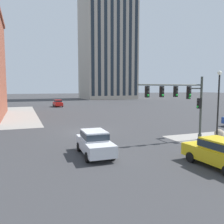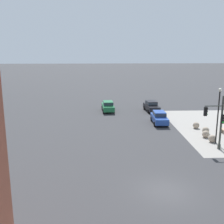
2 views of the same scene
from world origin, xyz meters
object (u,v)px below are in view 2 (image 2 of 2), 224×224
(car_main_southbound_near, at_px, (108,106))
(car_cross_westbound, at_px, (151,106))
(bollard_sphere_curb_d, at_px, (196,125))
(car_cross_eastbound, at_px, (159,117))
(street_lamp_corner_near, at_px, (218,110))
(bollard_sphere_curb_a, at_px, (212,139))
(bollard_sphere_curb_c, at_px, (206,130))
(bollard_sphere_curb_b, at_px, (206,134))

(car_main_southbound_near, xyz_separation_m, car_cross_westbound, (-0.22, -7.06, 0.00))
(bollard_sphere_curb_d, height_order, car_cross_eastbound, car_cross_eastbound)
(car_cross_westbound, bearing_deg, car_cross_eastbound, 177.80)
(car_cross_eastbound, height_order, car_cross_westbound, same)
(bollard_sphere_curb_d, bearing_deg, street_lamp_corner_near, -178.06)
(bollard_sphere_curb_d, bearing_deg, car_cross_westbound, 21.55)
(bollard_sphere_curb_a, distance_m, car_cross_westbound, 15.89)
(car_cross_westbound, bearing_deg, bollard_sphere_curb_c, -160.35)
(bollard_sphere_curb_c, height_order, car_main_southbound_near, car_main_southbound_near)
(street_lamp_corner_near, bearing_deg, car_main_southbound_near, 34.95)
(bollard_sphere_curb_c, xyz_separation_m, bollard_sphere_curb_d, (2.24, 0.42, 0.00))
(bollard_sphere_curb_d, bearing_deg, bollard_sphere_curb_c, -169.38)
(street_lamp_corner_near, bearing_deg, car_cross_westbound, 14.73)
(bollard_sphere_curb_b, distance_m, bollard_sphere_curb_d, 3.74)
(bollard_sphere_curb_a, bearing_deg, car_cross_eastbound, 28.57)
(car_cross_westbound, bearing_deg, bollard_sphere_curb_a, -165.52)
(street_lamp_corner_near, height_order, car_cross_eastbound, street_lamp_corner_near)
(bollard_sphere_curb_c, xyz_separation_m, car_main_southbound_near, (12.50, 11.45, 0.51))
(bollard_sphere_curb_a, relative_size, car_cross_westbound, 0.18)
(bollard_sphere_curb_a, relative_size, car_cross_eastbound, 0.19)
(bollard_sphere_curb_d, distance_m, street_lamp_corner_near, 6.69)
(street_lamp_corner_near, bearing_deg, car_cross_eastbound, 28.27)
(bollard_sphere_curb_c, bearing_deg, street_lamp_corner_near, 176.40)
(car_main_southbound_near, height_order, car_cross_eastbound, same)
(bollard_sphere_curb_d, xyz_separation_m, car_cross_eastbound, (2.49, 4.26, 0.51))
(bollard_sphere_curb_a, bearing_deg, car_main_southbound_near, 35.26)
(street_lamp_corner_near, height_order, car_main_southbound_near, street_lamp_corner_near)
(car_main_southbound_near, bearing_deg, street_lamp_corner_near, -145.05)
(bollard_sphere_curb_b, height_order, car_cross_eastbound, car_cross_eastbound)
(car_main_southbound_near, bearing_deg, car_cross_westbound, -91.78)
(bollard_sphere_curb_b, bearing_deg, car_main_southbound_near, 37.87)
(bollard_sphere_curb_a, xyz_separation_m, street_lamp_corner_near, (-0.46, -0.19, 3.34))
(bollard_sphere_curb_d, xyz_separation_m, street_lamp_corner_near, (-5.79, -0.20, 3.34))
(bollard_sphere_curb_d, relative_size, car_cross_eastbound, 0.19)
(car_cross_eastbound, bearing_deg, car_cross_westbound, -2.20)
(bollard_sphere_curb_b, xyz_separation_m, bollard_sphere_curb_c, (1.50, -0.56, 0.00))
(bollard_sphere_curb_b, distance_m, car_cross_eastbound, 7.49)
(bollard_sphere_curb_c, height_order, car_cross_westbound, car_cross_westbound)
(car_main_southbound_near, xyz_separation_m, car_cross_eastbound, (-7.77, -6.77, 0.00))
(bollard_sphere_curb_a, height_order, car_cross_westbound, car_cross_westbound)
(street_lamp_corner_near, xyz_separation_m, car_main_southbound_near, (16.06, 11.22, -2.83))
(car_main_southbound_near, bearing_deg, car_cross_eastbound, -138.95)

